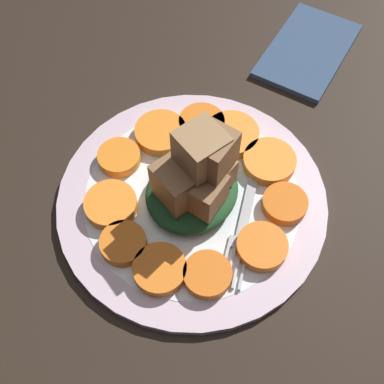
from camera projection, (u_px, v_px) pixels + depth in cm
name	position (u px, v px, depth cm)	size (l,w,h in cm)	color
table_slab	(192.00, 205.00, 56.24)	(120.00, 120.00, 2.00)	black
plate	(192.00, 199.00, 54.93)	(30.64, 30.64, 1.05)	silver
carrot_slice_0	(202.00, 123.00, 58.96)	(5.64, 5.64, 1.29)	orange
carrot_slice_1	(161.00, 133.00, 58.24)	(6.29, 6.29, 1.29)	orange
carrot_slice_2	(121.00, 155.00, 56.59)	(5.02, 5.02, 1.29)	orange
carrot_slice_3	(111.00, 204.00, 53.17)	(5.86, 5.86, 1.29)	orange
carrot_slice_4	(123.00, 243.00, 50.78)	(4.96, 4.96, 1.29)	orange
carrot_slice_5	(160.00, 269.00, 49.30)	(5.58, 5.58, 1.29)	orange
carrot_slice_6	(207.00, 275.00, 49.01)	(5.04, 5.04, 1.29)	orange
carrot_slice_7	(262.00, 247.00, 50.59)	(5.45, 5.45, 1.29)	orange
carrot_slice_8	(285.00, 204.00, 53.22)	(5.03, 5.03, 1.29)	#D55F13
carrot_slice_9	(269.00, 161.00, 56.10)	(6.18, 6.18, 1.29)	orange
carrot_slice_10	(234.00, 135.00, 58.03)	(6.57, 6.57, 1.29)	orange
center_pile	(196.00, 178.00, 50.69)	(11.14, 10.02, 11.16)	#1E4723
fork	(244.00, 219.00, 52.74)	(16.90, 6.30, 0.40)	#B2B2B7
napkin	(308.00, 50.00, 67.27)	(16.50, 9.90, 0.80)	#334766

